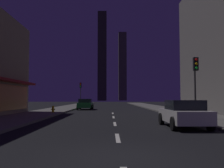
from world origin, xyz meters
name	(u,v)px	position (x,y,z in m)	size (l,w,h in m)	color
ground_plane	(112,108)	(0.00, 32.00, -0.05)	(78.00, 136.00, 0.10)	black
sidewalk_right	(157,108)	(7.00, 32.00, 0.07)	(4.00, 76.00, 0.15)	#605E59
sidewalk_left	(67,108)	(-7.00, 32.00, 0.07)	(4.00, 76.00, 0.15)	#605E59
lane_marking_center	(115,124)	(0.00, 8.40, 0.01)	(0.16, 23.00, 0.01)	silver
skyscraper_distant_tall	(102,56)	(-4.93, 143.31, 27.00)	(5.27, 6.87, 54.01)	#353228
skyscraper_distant_mid	(122,67)	(8.13, 157.25, 22.53)	(5.19, 6.39, 45.06)	brown
car_parked_near	(184,113)	(3.60, 6.59, 0.74)	(1.98, 4.24, 1.45)	silver
car_parked_far	(85,104)	(-3.60, 27.02, 0.74)	(1.98, 4.24, 1.45)	#1E722D
fire_hydrant_far_left	(53,109)	(-5.90, 18.03, 0.45)	(0.42, 0.30, 0.65)	gold
traffic_light_near_right	(196,74)	(5.50, 10.10, 3.19)	(0.32, 0.48, 4.20)	#2D2D2D
traffic_light_far_left	(81,89)	(-5.50, 37.53, 3.19)	(0.32, 0.48, 4.20)	#2D2D2D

